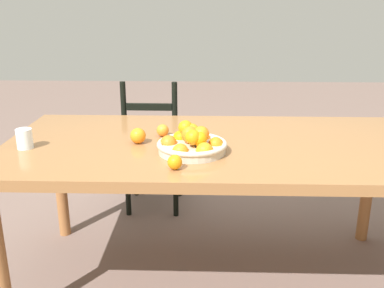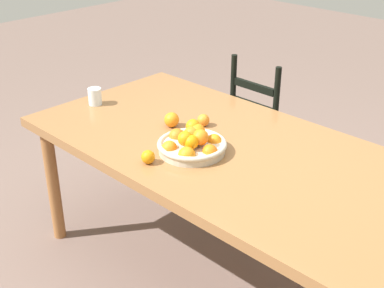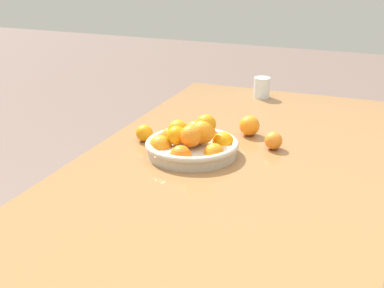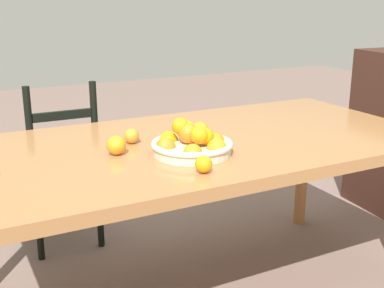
% 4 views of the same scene
% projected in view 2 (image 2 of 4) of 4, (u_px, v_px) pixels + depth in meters
% --- Properties ---
extents(ground_plane, '(12.00, 12.00, 0.00)m').
position_uv_depth(ground_plane, '(227.00, 276.00, 2.76)').
color(ground_plane, '#735D54').
extents(dining_table, '(2.05, 1.01, 0.76)m').
position_uv_depth(dining_table, '(231.00, 161.00, 2.44)').
color(dining_table, '#956439').
rests_on(dining_table, ground).
extents(chair_near_window, '(0.39, 0.39, 0.93)m').
position_uv_depth(chair_near_window, '(264.00, 131.00, 3.34)').
color(chair_near_window, black).
rests_on(chair_near_window, ground).
extents(fruit_bowl, '(0.32, 0.32, 0.14)m').
position_uv_depth(fruit_bowl, '(192.00, 143.00, 2.36)').
color(fruit_bowl, beige).
rests_on(fruit_bowl, dining_table).
extents(orange_loose_0, '(0.08, 0.08, 0.08)m').
position_uv_depth(orange_loose_0, '(172.00, 120.00, 2.60)').
color(orange_loose_0, orange).
rests_on(orange_loose_0, dining_table).
extents(orange_loose_1, '(0.06, 0.06, 0.06)m').
position_uv_depth(orange_loose_1, '(148.00, 157.00, 2.27)').
color(orange_loose_1, orange).
rests_on(orange_loose_1, dining_table).
extents(orange_loose_2, '(0.06, 0.06, 0.06)m').
position_uv_depth(orange_loose_2, '(203.00, 120.00, 2.62)').
color(orange_loose_2, orange).
rests_on(orange_loose_2, dining_table).
extents(drinking_glass, '(0.07, 0.07, 0.09)m').
position_uv_depth(drinking_glass, '(95.00, 96.00, 2.86)').
color(drinking_glass, silver).
rests_on(drinking_glass, dining_table).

